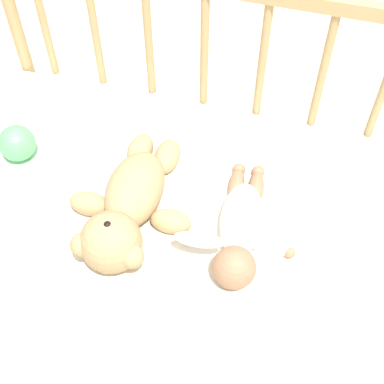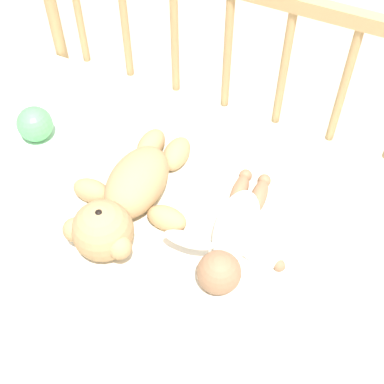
{
  "view_description": "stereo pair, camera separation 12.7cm",
  "coord_description": "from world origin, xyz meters",
  "views": [
    {
      "loc": [
        0.23,
        -0.77,
        1.57
      ],
      "look_at": [
        0.0,
        -0.01,
        0.57
      ],
      "focal_mm": 50.0,
      "sensor_mm": 36.0,
      "label": 1
    },
    {
      "loc": [
        0.34,
        -0.72,
        1.57
      ],
      "look_at": [
        0.0,
        -0.01,
        0.57
      ],
      "focal_mm": 50.0,
      "sensor_mm": 36.0,
      "label": 2
    }
  ],
  "objects": [
    {
      "name": "ground_plane",
      "position": [
        0.0,
        0.0,
        0.0
      ],
      "size": [
        12.0,
        12.0,
        0.0
      ],
      "primitive_type": "plane",
      "color": "#C6B293"
    },
    {
      "name": "crib_rail",
      "position": [
        0.0,
        0.36,
        0.64
      ],
      "size": [
        1.32,
        0.04,
        0.9
      ],
      "color": "tan",
      "rests_on": "ground_plane"
    },
    {
      "name": "crib_mattress",
      "position": [
        0.0,
        0.0,
        0.26
      ],
      "size": [
        1.32,
        0.68,
        0.51
      ],
      "color": "silver",
      "rests_on": "ground_plane"
    },
    {
      "name": "blanket",
      "position": [
        -0.01,
        -0.04,
        0.51
      ],
      "size": [
        0.77,
        0.53,
        0.01
      ],
      "color": "silver",
      "rests_on": "crib_mattress"
    },
    {
      "name": "baby",
      "position": [
        0.13,
        -0.07,
        0.55
      ],
      "size": [
        0.28,
        0.37,
        0.1
      ],
      "color": "white",
      "rests_on": "crib_mattress"
    },
    {
      "name": "teddy_bear",
      "position": [
        -0.13,
        -0.1,
        0.57
      ],
      "size": [
        0.3,
        0.43,
        0.14
      ],
      "color": "tan",
      "rests_on": "crib_mattress"
    },
    {
      "name": "toy_ball",
      "position": [
        -0.48,
        0.02,
        0.56
      ],
      "size": [
        0.1,
        0.1,
        0.1
      ],
      "color": "#59BF66",
      "rests_on": "crib_mattress"
    }
  ]
}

